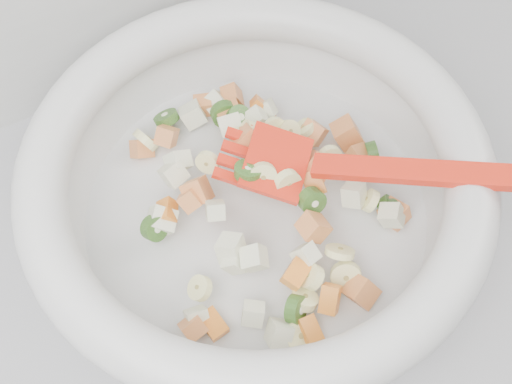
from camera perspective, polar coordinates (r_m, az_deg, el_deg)
mixing_bowl at (r=0.57m, az=0.05°, el=0.75°), size 0.42×0.41×0.13m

